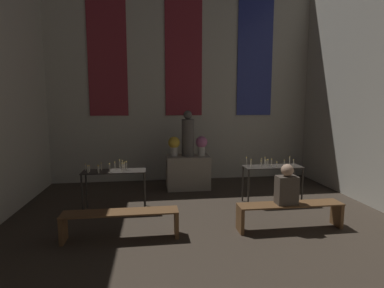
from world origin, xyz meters
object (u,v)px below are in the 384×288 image
object	(u,v)px
altar	(188,172)
candle_rack_right	(272,171)
flower_vase_left	(174,144)
flower_vase_right	(201,144)
person_seated	(287,186)
pew_back_right	(290,211)
statue	(188,135)
candle_rack_left	(114,176)
pew_back_left	(121,219)

from	to	relation	value
altar	candle_rack_right	world-z (taller)	candle_rack_right
flower_vase_left	flower_vase_right	xyz separation A→B (m)	(0.73, 0.00, 0.00)
flower_vase_left	person_seated	size ratio (longest dim) A/B	0.72
pew_back_right	person_seated	size ratio (longest dim) A/B	2.64
statue	candle_rack_left	xyz separation A→B (m)	(-1.73, -1.48, -0.68)
pew_back_left	altar	bearing A→B (deg)	63.00
candle_rack_left	person_seated	xyz separation A→B (m)	(3.13, -1.41, 0.05)
flower_vase_left	statue	bearing A→B (deg)	-0.00
person_seated	candle_rack_left	bearing A→B (deg)	155.67
candle_rack_right	pew_back_left	xyz separation A→B (m)	(-3.20, -1.41, -0.40)
pew_back_left	pew_back_right	xyz separation A→B (m)	(2.95, 0.00, 0.00)
statue	candle_rack_right	size ratio (longest dim) A/B	0.92
altar	flower_vase_left	bearing A→B (deg)	180.00
flower_vase_right	person_seated	distance (m)	3.10
altar	pew_back_left	size ratio (longest dim) A/B	0.59
statue	pew_back_right	bearing A→B (deg)	-63.00
pew_back_right	candle_rack_right	bearing A→B (deg)	80.04
altar	person_seated	size ratio (longest dim) A/B	1.56
statue	candle_rack_right	xyz separation A→B (m)	(1.72, -1.48, -0.68)
altar	pew_back_right	bearing A→B (deg)	-63.00
statue	person_seated	bearing A→B (deg)	-64.27
candle_rack_right	pew_back_left	size ratio (longest dim) A/B	0.68
flower_vase_left	pew_back_right	world-z (taller)	flower_vase_left
pew_back_left	pew_back_right	world-z (taller)	same
pew_back_left	person_seated	world-z (taller)	person_seated
candle_rack_left	pew_back_left	world-z (taller)	candle_rack_left
flower_vase_right	pew_back_right	world-z (taller)	flower_vase_right
candle_rack_left	candle_rack_right	bearing A→B (deg)	-0.00
candle_rack_right	pew_back_left	distance (m)	3.52
altar	pew_back_left	world-z (taller)	altar
altar	pew_back_left	distance (m)	3.25
altar	candle_rack_left	xyz separation A→B (m)	(-1.73, -1.48, 0.30)
altar	flower_vase_right	distance (m)	0.83
candle_rack_left	pew_back_left	xyz separation A→B (m)	(0.26, -1.41, -0.40)
flower_vase_right	pew_back_left	distance (m)	3.53
altar	pew_back_right	xyz separation A→B (m)	(1.47, -2.89, -0.10)
pew_back_left	candle_rack_right	bearing A→B (deg)	23.86
altar	candle_rack_left	bearing A→B (deg)	-139.53
statue	person_seated	distance (m)	3.27
pew_back_right	person_seated	bearing A→B (deg)	-180.00
flower_vase_right	candle_rack_left	world-z (taller)	flower_vase_right
altar	flower_vase_right	bearing A→B (deg)	0.00
altar	person_seated	xyz separation A→B (m)	(1.39, -2.89, 0.35)
pew_back_right	altar	bearing A→B (deg)	117.00
altar	pew_back_right	distance (m)	3.25
pew_back_right	pew_back_left	bearing A→B (deg)	180.00
altar	candle_rack_right	distance (m)	2.29
flower_vase_right	candle_rack_right	bearing A→B (deg)	-47.43
flower_vase_left	pew_back_right	size ratio (longest dim) A/B	0.27
candle_rack_right	altar	bearing A→B (deg)	139.35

